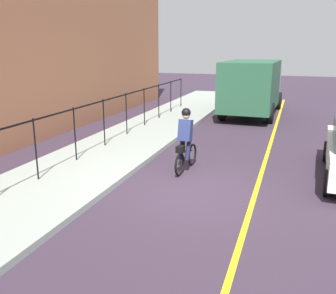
% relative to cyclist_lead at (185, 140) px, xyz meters
% --- Properties ---
extents(ground_plane, '(80.00, 80.00, 0.00)m').
position_rel_cyclist_lead_xyz_m(ground_plane, '(-1.46, -0.51, -0.91)').
color(ground_plane, '#362939').
extents(lane_line_centre, '(36.00, 0.12, 0.01)m').
position_rel_cyclist_lead_xyz_m(lane_line_centre, '(-1.46, -2.11, -0.91)').
color(lane_line_centre, yellow).
rests_on(lane_line_centre, ground).
extents(sidewalk, '(40.00, 3.20, 0.15)m').
position_rel_cyclist_lead_xyz_m(sidewalk, '(-1.46, 2.89, -0.84)').
color(sidewalk, '#949E96').
rests_on(sidewalk, ground).
extents(building_wall, '(28.00, 0.80, 7.99)m').
position_rel_cyclist_lead_xyz_m(building_wall, '(0.54, 6.49, 3.09)').
color(building_wall, '#9E6245').
rests_on(building_wall, ground).
extents(iron_fence, '(21.96, 0.04, 1.60)m').
position_rel_cyclist_lead_xyz_m(iron_fence, '(-0.46, 3.29, 0.42)').
color(iron_fence, black).
rests_on(iron_fence, sidewalk).
extents(cyclist_lead, '(1.71, 0.38, 1.83)m').
position_rel_cyclist_lead_xyz_m(cyclist_lead, '(0.00, 0.00, 0.00)').
color(cyclist_lead, black).
rests_on(cyclist_lead, ground).
extents(box_truck_background, '(6.78, 2.70, 2.78)m').
position_rel_cyclist_lead_xyz_m(box_truck_background, '(9.88, -0.73, 0.64)').
color(box_truck_background, '#28583D').
rests_on(box_truck_background, ground).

